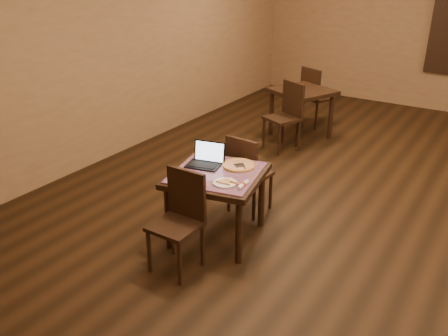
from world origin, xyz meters
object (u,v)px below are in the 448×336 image
Objects in this scene: tiled_table at (217,181)px; other_table_b at (302,98)px; laptop at (206,159)px; chair_main_far at (246,171)px; chair_main_near at (180,215)px; pizza_pan at (239,166)px; other_table_b_chair_near at (287,112)px; other_table_b_chair_far at (314,94)px.

other_table_b is (-0.57, 3.35, 0.01)m from tiled_table.
laptop is at bearing 140.04° from tiled_table.
chair_main_far is at bearing 78.33° from tiled_table.
chair_main_near is (-0.00, -0.61, -0.11)m from tiled_table.
tiled_table is 1.14× the size of chair_main_far.
chair_main_near is at bearing -102.26° from tiled_table.
other_table_b is at bearing 83.37° from laptop.
pizza_pan is at bearing 112.59° from chair_main_far.
other_table_b reaches higher than tiled_table.
pizza_pan is at bearing 51.21° from tiled_table.
other_table_b is 1.09× the size of other_table_b_chair_near.
other_table_b_chair_far reaches higher than pizza_pan.
other_table_b_chair_near reaches higher than tiled_table.
chair_main_far is at bearing -52.45° from other_table_b_chair_near.
tiled_table is 0.63m from chair_main_far.
chair_main_far reaches higher than tiled_table.
chair_main_far is 0.92× the size of other_table_b_chair_far.
chair_main_near is 2.50× the size of laptop.
tiled_table is 3.05× the size of pizza_pan.
chair_main_near is 0.79m from laptop.
chair_main_near is 0.86× the size of other_table_b.
chair_main_far is 0.62m from laptop.
other_table_b_chair_near is (-0.33, 2.63, -0.23)m from laptop.
laptop is 1.09× the size of pizza_pan.
other_table_b_chair_far reaches higher than chair_main_near.
tiled_table is at bearing -40.84° from laptop.
pizza_pan is (0.32, 0.13, -0.06)m from laptop.
chair_main_near is 0.94× the size of other_table_b_chair_near.
other_table_b is at bearing 117.00° from other_table_b_chair_far.
other_table_b_chair_far reaches higher than other_table_b.
chair_main_near reaches higher than other_table_b.
tiled_table is 1.12× the size of chair_main_near.
other_table_b_chair_near is at bearing -71.98° from chair_main_far.
other_table_b reaches higher than pizza_pan.
pizza_pan is (0.12, 0.85, 0.21)m from chair_main_near.
other_table_b_chair_far is (-0.61, 3.97, -0.07)m from tiled_table.
laptop is (-0.19, -0.51, 0.28)m from chair_main_far.
pizza_pan is 0.34× the size of other_table_b_chair_far.
chair_main_far is at bearing -54.78° from other_table_b.
laptop reaches higher than pizza_pan.
other_table_b is at bearing 102.49° from pizza_pan.
tiled_table is 1.05× the size of other_table_b_chair_near.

